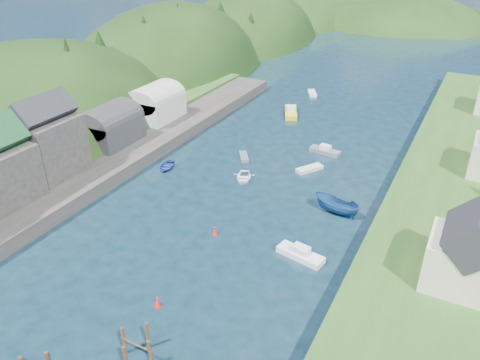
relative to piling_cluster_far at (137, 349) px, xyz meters
The scene contains 12 objects.
ground 48.01m from the piling_cluster_far, 94.54° to the left, with size 600.00×600.00×0.00m, color black.
hillside_left 88.15m from the piling_cluster_far, 123.82° to the left, with size 44.00×245.56×52.00m.
far_hills 172.28m from the piling_cluster_far, 90.86° to the left, with size 103.00×68.00×44.00m.
hill_trees 63.55m from the piling_cluster_far, 92.06° to the left, with size 91.78×148.05×11.89m.
quay_left 33.03m from the piling_cluster_far, 147.30° to the left, with size 12.00×110.00×2.00m, color #2D2B28.
terrace_left_grass 39.11m from the piling_cluster_far, 152.85° to the left, with size 12.00×110.00×2.50m, color #234719.
boat_sheds 47.57m from the piling_cluster_far, 128.97° to the left, with size 7.00×21.00×7.50m.
terrace_right 43.38m from the piling_cluster_far, 60.74° to the left, with size 16.00×120.00×2.40m, color #234719.
piling_cluster_far is the anchor object (origin of this frame).
channel_buoy_near 6.39m from the piling_cluster_far, 111.76° to the left, with size 0.70×0.70×1.10m.
channel_buoy_far 19.21m from the piling_cluster_far, 100.60° to the left, with size 0.70×0.70×1.10m.
moored_boats 20.71m from the piling_cluster_far, 107.27° to the left, with size 33.10×95.46×2.45m.
Camera 1 is at (24.51, -18.38, 32.73)m, focal length 35.00 mm.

